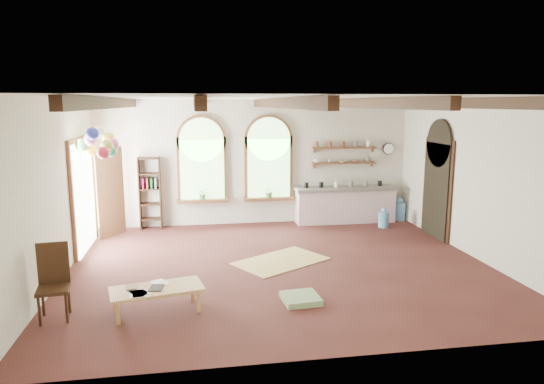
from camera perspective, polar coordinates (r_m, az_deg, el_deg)
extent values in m
plane|color=#4F2320|center=(9.48, 1.00, -8.67)|extent=(8.00, 8.00, 0.00)
cube|color=brown|center=(12.37, -8.22, 2.64)|extent=(1.24, 0.08, 1.64)
cylinder|color=brown|center=(12.29, -8.31, 6.11)|extent=(1.24, 0.08, 1.24)
cube|color=#85C274|center=(12.33, -8.21, 2.62)|extent=(1.10, 0.04, 1.50)
cube|color=brown|center=(12.41, -8.12, -1.03)|extent=(1.30, 0.28, 0.08)
cube|color=brown|center=(12.51, -0.40, 2.84)|extent=(1.24, 0.08, 1.64)
cylinder|color=brown|center=(12.44, -0.41, 6.26)|extent=(1.24, 0.08, 1.24)
cube|color=#85C274|center=(12.48, -0.38, 2.81)|extent=(1.10, 0.04, 1.50)
cube|color=brown|center=(12.56, -0.34, -0.79)|extent=(1.30, 0.28, 0.08)
cube|color=brown|center=(11.05, -21.34, -0.47)|extent=(0.10, 1.90, 2.50)
cube|color=black|center=(11.88, 18.77, 0.16)|extent=(0.10, 1.30, 2.40)
cube|color=beige|center=(12.91, 8.57, -1.64)|extent=(2.60, 0.55, 0.86)
cube|color=slate|center=(12.82, 8.63, 0.42)|extent=(2.68, 0.62, 0.08)
cube|color=brown|center=(12.90, 8.47, 3.40)|extent=(1.70, 0.24, 0.04)
cube|color=brown|center=(12.86, 8.51, 5.17)|extent=(1.70, 0.24, 0.04)
cylinder|color=black|center=(13.36, 13.55, 4.97)|extent=(0.32, 0.04, 0.32)
cube|color=#371F11|center=(12.41, -15.31, -0.17)|extent=(0.03, 0.32, 1.80)
cube|color=#371F11|center=(12.37, -13.01, -0.10)|extent=(0.03, 0.32, 1.80)
cube|color=tan|center=(7.58, -13.41, -11.08)|extent=(1.45, 0.89, 0.05)
cube|color=tan|center=(7.40, -17.67, -13.43)|extent=(0.06, 0.06, 0.34)
cube|color=tan|center=(7.54, -8.63, -12.58)|extent=(0.06, 0.06, 0.34)
cube|color=tan|center=(7.81, -17.90, -12.16)|extent=(0.06, 0.06, 0.34)
cube|color=tan|center=(7.94, -9.36, -11.39)|extent=(0.06, 0.06, 0.34)
cube|color=#371F11|center=(7.78, -24.34, -10.40)|extent=(0.49, 0.49, 0.05)
cube|color=#371F11|center=(7.86, -24.34, -7.68)|extent=(0.44, 0.10, 0.65)
cube|color=tan|center=(9.73, 1.06, -8.12)|extent=(2.07, 1.84, 0.02)
cube|color=gray|center=(7.88, 3.40, -12.40)|extent=(0.61, 0.61, 0.10)
cylinder|color=#61A1D1|center=(12.59, 12.99, -3.17)|extent=(0.27, 0.27, 0.40)
sphere|color=#61A1D1|center=(12.54, 13.03, -2.08)|extent=(0.14, 0.14, 0.14)
cylinder|color=#61A1D1|center=(13.47, 14.75, -2.20)|extent=(0.32, 0.32, 0.47)
sphere|color=#61A1D1|center=(13.41, 14.81, -1.00)|extent=(0.17, 0.17, 0.17)
cylinder|color=white|center=(10.06, -19.73, 7.96)|extent=(0.01, 0.01, 0.85)
sphere|color=#28AE75|center=(10.07, -18.48, 4.58)|extent=(0.25, 0.25, 0.25)
sphere|color=#FF54B0|center=(10.21, -18.21, 5.34)|extent=(0.25, 0.25, 0.25)
sphere|color=#DCFF35|center=(10.39, -18.70, 6.06)|extent=(0.25, 0.25, 0.25)
sphere|color=white|center=(10.26, -19.79, 6.62)|extent=(0.25, 0.25, 0.25)
sphere|color=yellow|center=(10.30, -20.55, 4.57)|extent=(0.25, 0.25, 0.25)
sphere|color=green|center=(10.16, -21.50, 5.12)|extent=(0.25, 0.25, 0.25)
sphere|color=#BC588F|center=(10.00, -20.55, 5.80)|extent=(0.25, 0.25, 0.25)
sphere|color=#2D3DC2|center=(9.84, -20.37, 6.45)|extent=(0.25, 0.25, 0.25)
sphere|color=#E33251|center=(9.76, -19.23, 4.37)|extent=(0.25, 0.25, 0.25)
sphere|color=#C2E450|center=(9.96, -18.82, 5.19)|extent=(0.25, 0.25, 0.25)
imported|color=olive|center=(7.66, -16.80, -10.72)|extent=(0.20, 0.26, 0.02)
cube|color=black|center=(7.55, -13.43, -10.91)|extent=(0.23, 0.30, 0.01)
imported|color=#598C4C|center=(12.35, -8.14, -0.19)|extent=(0.27, 0.23, 0.30)
imported|color=#598C4C|center=(12.49, -0.32, 0.04)|extent=(0.27, 0.23, 0.30)
imported|color=white|center=(12.68, 5.24, 3.66)|extent=(0.12, 0.10, 0.10)
imported|color=beige|center=(12.78, 6.76, 3.67)|extent=(0.10, 0.10, 0.09)
imported|color=beige|center=(12.88, 8.26, 3.60)|extent=(0.22, 0.22, 0.05)
imported|color=#8C664C|center=(12.99, 9.74, 3.63)|extent=(0.20, 0.20, 0.06)
imported|color=slate|center=(13.10, 11.20, 3.93)|extent=(0.18, 0.18, 0.19)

